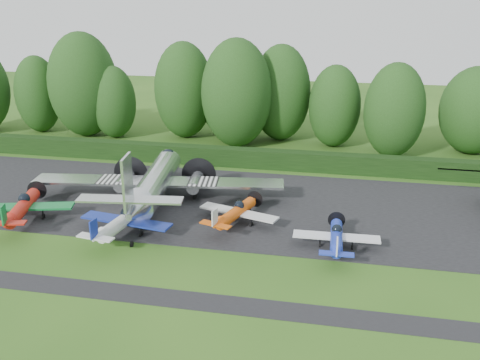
% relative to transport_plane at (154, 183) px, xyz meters
% --- Properties ---
extents(ground, '(160.00, 160.00, 0.00)m').
position_rel_transport_plane_xyz_m(ground, '(5.47, -8.69, -2.06)').
color(ground, '#254D15').
rests_on(ground, ground).
extents(apron, '(70.00, 18.00, 0.01)m').
position_rel_transport_plane_xyz_m(apron, '(5.47, 1.31, -2.06)').
color(apron, black).
rests_on(apron, ground).
extents(taxiway_verge, '(70.00, 2.00, 0.00)m').
position_rel_transport_plane_xyz_m(taxiway_verge, '(5.47, -14.69, -2.06)').
color(taxiway_verge, black).
rests_on(taxiway_verge, ground).
extents(hedgerow, '(90.00, 1.60, 2.00)m').
position_rel_transport_plane_xyz_m(hedgerow, '(5.47, 12.31, -2.06)').
color(hedgerow, black).
rests_on(hedgerow, ground).
extents(transport_plane, '(23.04, 17.67, 7.38)m').
position_rel_transport_plane_xyz_m(transport_plane, '(0.00, 0.00, 0.00)').
color(transport_plane, silver).
rests_on(transport_plane, ground).
extents(light_plane_red, '(8.03, 8.44, 3.09)m').
position_rel_transport_plane_xyz_m(light_plane_red, '(-9.48, -5.73, -0.77)').
color(light_plane_red, red).
rests_on(light_plane_red, ground).
extents(light_plane_white, '(7.58, 7.97, 2.91)m').
position_rel_transport_plane_xyz_m(light_plane_white, '(-0.24, -6.65, -0.85)').
color(light_plane_white, silver).
rests_on(light_plane_white, ground).
extents(light_plane_orange, '(6.87, 7.22, 2.64)m').
position_rel_transport_plane_xyz_m(light_plane_orange, '(8.07, -2.94, -0.96)').
color(light_plane_orange, '#D5500C').
rests_on(light_plane_orange, ground).
extents(light_plane_blue, '(6.46, 6.79, 2.48)m').
position_rel_transport_plane_xyz_m(light_plane_blue, '(16.30, -5.89, -1.03)').
color(light_plane_blue, '#1C31AA').
rests_on(light_plane_blue, ground).
extents(tree_0, '(5.95, 5.95, 10.24)m').
position_rel_transport_plane_xyz_m(tree_0, '(-24.07, 21.84, 3.04)').
color(tree_0, black).
rests_on(tree_0, ground).
extents(tree_1, '(7.44, 7.44, 12.09)m').
position_rel_transport_plane_xyz_m(tree_1, '(8.25, 24.10, 3.98)').
color(tree_1, black).
rests_on(tree_1, ground).
extents(tree_2, '(8.01, 8.01, 10.21)m').
position_rel_transport_plane_xyz_m(tree_2, '(31.05, 22.57, 3.04)').
color(tree_2, black).
rests_on(tree_2, ground).
extents(tree_4, '(6.84, 6.84, 10.83)m').
position_rel_transport_plane_xyz_m(tree_4, '(21.78, 19.26, 3.35)').
color(tree_4, black).
rests_on(tree_4, ground).
extents(tree_6, '(7.61, 7.61, 9.43)m').
position_rel_transport_plane_xyz_m(tree_6, '(1.64, 24.18, 2.65)').
color(tree_6, black).
rests_on(tree_6, ground).
extents(tree_7, '(6.24, 6.24, 9.99)m').
position_rel_transport_plane_xyz_m(tree_7, '(15.03, 22.35, 2.92)').
color(tree_7, black).
rests_on(tree_7, ground).
extents(tree_8, '(8.85, 8.85, 13.42)m').
position_rel_transport_plane_xyz_m(tree_8, '(-17.07, 21.23, 4.64)').
color(tree_8, black).
rests_on(tree_8, ground).
extents(tree_9, '(5.74, 5.74, 9.32)m').
position_rel_transport_plane_xyz_m(tree_9, '(-12.94, 20.98, 2.58)').
color(tree_9, black).
rests_on(tree_9, ground).
extents(tree_10, '(7.56, 7.56, 12.30)m').
position_rel_transport_plane_xyz_m(tree_10, '(-4.09, 23.00, 4.08)').
color(tree_10, black).
rests_on(tree_10, ground).
extents(tree_11, '(8.51, 8.51, 13.11)m').
position_rel_transport_plane_xyz_m(tree_11, '(3.39, 20.09, 4.48)').
color(tree_11, black).
rests_on(tree_11, ground).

